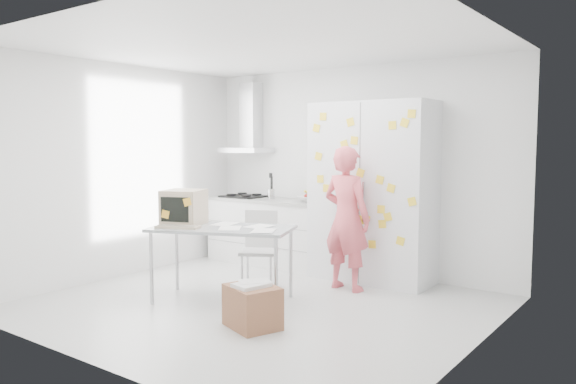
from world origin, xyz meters
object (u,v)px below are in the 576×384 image
Objects in this scene: desk at (197,217)px; cardboard_box at (252,306)px; chair at (260,244)px; person at (347,218)px.

cardboard_box is (1.13, -0.42, -0.70)m from desk.
desk reaches higher than chair.
chair is (-0.87, -0.52, -0.32)m from person.
person is at bearing 1.55° from chair.
cardboard_box is (0.86, -1.17, -0.31)m from chair.
desk is (-1.14, -1.27, 0.07)m from person.
desk is at bearing 159.55° from cardboard_box.
desk is 2.80× the size of cardboard_box.
chair is at bearing 126.38° from cardboard_box.
person reaches higher than desk.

